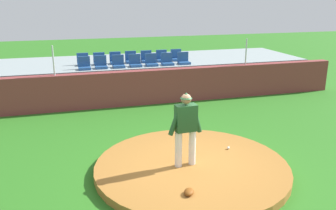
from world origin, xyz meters
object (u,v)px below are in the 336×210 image
fielding_glove (189,192)px  stadium_chair_9 (116,60)px  pitcher (186,124)px  stadium_chair_5 (167,61)px  stadium_chair_6 (184,60)px  stadium_chair_7 (83,61)px  stadium_chair_3 (135,63)px  stadium_chair_13 (177,57)px  baseball (228,148)px  stadium_chair_11 (147,58)px  stadium_chair_1 (101,64)px  stadium_chair_10 (131,59)px  stadium_chair_2 (118,64)px  stadium_chair_4 (151,62)px  stadium_chair_8 (99,61)px  stadium_chair_0 (84,65)px  stadium_chair_12 (162,58)px

fielding_glove → stadium_chair_9: bearing=29.6°
stadium_chair_9 → pitcher: bearing=93.7°
stadium_chair_5 → stadium_chair_9: same height
stadium_chair_6 → stadium_chair_9: same height
fielding_glove → stadium_chair_7: 9.46m
stadium_chair_3 → stadium_chair_13: (2.08, 0.90, 0.00)m
baseball → stadium_chair_11: bearing=94.4°
stadium_chair_1 → stadium_chair_3: same height
baseball → stadium_chair_10: 7.59m
stadium_chair_10 → stadium_chair_13: 2.09m
stadium_chair_2 → stadium_chair_3: (0.70, 0.02, 0.00)m
fielding_glove → stadium_chair_6: bearing=11.0°
stadium_chair_2 → stadium_chair_5: same height
stadium_chair_4 → stadium_chair_9: same height
stadium_chair_8 → stadium_chair_9: size_ratio=1.00×
stadium_chair_0 → stadium_chair_13: same height
stadium_chair_5 → stadium_chair_4: bearing=-0.1°
stadium_chair_8 → stadium_chair_10: same height
fielding_glove → stadium_chair_3: stadium_chair_3 is taller
stadium_chair_1 → stadium_chair_12: 2.93m
stadium_chair_7 → stadium_chair_13: 4.16m
stadium_chair_9 → stadium_chair_10: same height
stadium_chair_0 → stadium_chair_11: same height
baseball → stadium_chair_9: (-1.95, 7.35, 1.27)m
stadium_chair_0 → stadium_chair_7: 0.94m
stadium_chair_2 → stadium_chair_9: same height
stadium_chair_0 → stadium_chair_10: same height
stadium_chair_12 → stadium_chair_13: 0.69m
fielding_glove → stadium_chair_2: stadium_chair_2 is taller
pitcher → stadium_chair_3: size_ratio=3.67×
baseball → stadium_chair_5: 6.57m
stadium_chair_2 → stadium_chair_4: size_ratio=1.00×
stadium_chair_10 → stadium_chair_13: same height
fielding_glove → stadium_chair_8: 9.33m
stadium_chair_6 → baseball: bearing=82.4°
stadium_chair_4 → stadium_chair_9: 1.64m
baseball → stadium_chair_2: 6.86m
stadium_chair_12 → stadium_chair_7: bearing=-0.5°
stadium_chair_4 → stadium_chair_9: (-1.38, 0.90, 0.00)m
stadium_chair_0 → stadium_chair_11: (2.76, 0.92, 0.00)m
stadium_chair_11 → stadium_chair_2: bearing=32.7°
stadium_chair_0 → stadium_chair_5: same height
stadium_chair_5 → stadium_chair_11: 1.13m
stadium_chair_6 → stadium_chair_2: bearing=0.3°
stadium_chair_1 → stadium_chair_9: same height
stadium_chair_12 → stadium_chair_13: (0.69, 0.03, 0.00)m
stadium_chair_0 → stadium_chair_12: same height
fielding_glove → stadium_chair_10: stadium_chair_10 is taller
pitcher → stadium_chair_1: bearing=96.6°
stadium_chair_12 → stadium_chair_0: bearing=14.7°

